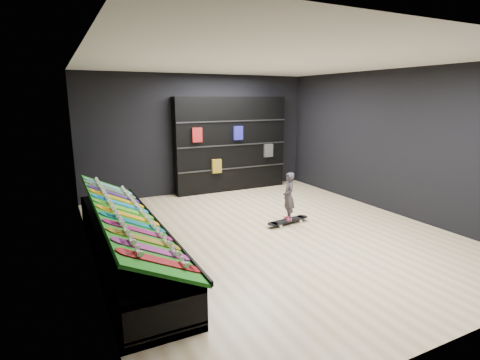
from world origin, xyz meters
name	(u,v)px	position (x,y,z in m)	size (l,w,h in m)	color
floor	(269,233)	(0.00, 0.00, 0.00)	(6.00, 7.00, 0.01)	#D2BA8D
ceiling	(272,62)	(0.00, 0.00, 3.00)	(6.00, 7.00, 0.01)	white
wall_back	(200,134)	(0.00, 3.50, 1.50)	(6.00, 0.02, 3.00)	black
wall_front	(467,199)	(0.00, -3.50, 1.50)	(6.00, 0.02, 3.00)	black
wall_left	(86,165)	(-3.00, 0.00, 1.50)	(0.02, 7.00, 3.00)	black
wall_right	(394,142)	(3.00, 0.00, 1.50)	(0.02, 7.00, 3.00)	black
display_rack	(125,244)	(-2.55, 0.00, 0.25)	(0.90, 4.50, 0.50)	black
turf_ramp	(127,214)	(-2.50, 0.00, 0.71)	(1.00, 4.50, 0.04)	#115D0E
back_shelving	(231,144)	(0.80, 3.32, 1.22)	(3.06, 0.36, 2.44)	black
floor_skateboard	(288,222)	(0.58, 0.26, 0.05)	(0.98, 0.22, 0.09)	black
child	(288,206)	(0.58, 0.26, 0.37)	(0.21, 0.15, 0.56)	black
display_board_0	(161,261)	(-2.49, -1.90, 0.74)	(0.98, 0.22, 0.09)	red
display_board_1	(153,249)	(-2.49, -1.55, 0.74)	(0.98, 0.22, 0.09)	#2626BF
display_board_2	(146,239)	(-2.49, -1.21, 0.74)	(0.98, 0.22, 0.09)	yellow
display_board_3	(140,230)	(-2.49, -0.86, 0.74)	(0.98, 0.22, 0.09)	#E5198C
display_board_4	(134,223)	(-2.49, -0.52, 0.74)	(0.98, 0.22, 0.09)	#0C8C99
display_board_5	(129,216)	(-2.49, -0.17, 0.74)	(0.98, 0.22, 0.09)	orange
display_board_6	(125,209)	(-2.49, 0.17, 0.74)	(0.98, 0.22, 0.09)	green
display_board_7	(121,204)	(-2.49, 0.52, 0.74)	(0.98, 0.22, 0.09)	blue
display_board_8	(118,199)	(-2.49, 0.86, 0.74)	(0.98, 0.22, 0.09)	yellow
display_board_9	(115,194)	(-2.49, 1.21, 0.74)	(0.98, 0.22, 0.09)	purple
display_board_10	(112,190)	(-2.49, 1.55, 0.74)	(0.98, 0.22, 0.09)	black
display_board_11	(109,186)	(-2.49, 1.90, 0.74)	(0.98, 0.22, 0.09)	#0CB2E5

